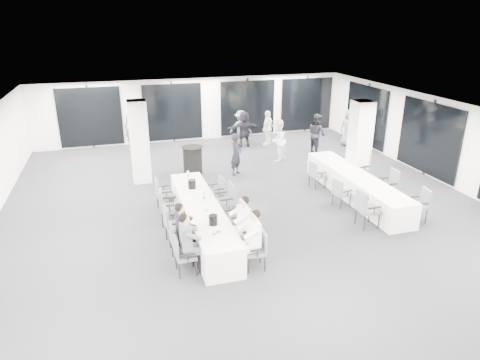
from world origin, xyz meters
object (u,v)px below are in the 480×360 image
object	(u,v)px
standing_guest_e	(349,125)
chair_main_right_far	(218,189)
chair_main_left_fourth	(166,205)
chair_main_right_mid	(237,216)
chair_main_left_second	(178,240)
standing_guest_d	(268,126)
banquet_table_side	(355,186)
chair_side_left_far	(316,173)
chair_side_right_near	(420,203)
chair_main_left_far	(162,192)
chair_main_right_near	(258,247)
chair_main_right_fourth	(227,198)
cocktail_table	(193,161)
standing_guest_g	(132,125)
chair_main_left_near	(182,253)
chair_side_right_far	(361,166)
standing_guest_h	(317,131)
chair_side_right_mid	(390,183)
ice_bucket_near	(213,220)
standing_guest_b	(278,138)
chair_side_left_near	(365,207)
standing_guest_a	(236,151)
standing_guest_c	(241,125)
standing_guest_f	(244,127)
ice_bucket_far	(192,184)
banquet_table_main	(202,218)
chair_main_right_second	(247,229)
chair_main_left_mid	(172,222)

from	to	relation	value
standing_guest_e	chair_main_right_far	bearing A→B (deg)	89.82
chair_main_left_fourth	chair_main_right_mid	distance (m)	1.99
chair_main_left_second	standing_guest_d	bearing A→B (deg)	146.27
banquet_table_side	chair_side_left_far	world-z (taller)	chair_side_left_far
chair_side_right_near	standing_guest_e	size ratio (longest dim) A/B	0.51
chair_main_left_fourth	chair_main_left_far	size ratio (longest dim) A/B	1.04
banquet_table_side	chair_main_right_near	world-z (taller)	chair_main_right_near
standing_guest_e	chair_main_right_fourth	bearing A→B (deg)	95.23
standing_guest_d	chair_main_right_near	bearing A→B (deg)	23.37
cocktail_table	standing_guest_g	bearing A→B (deg)	114.88
chair_main_left_near	chair_side_left_far	world-z (taller)	chair_main_left_near
chair_side_right_far	standing_guest_h	world-z (taller)	standing_guest_h
chair_side_right_mid	ice_bucket_near	world-z (taller)	chair_side_right_mid
chair_side_right_far	standing_guest_d	distance (m)	5.48
chair_main_left_near	chair_main_left_far	size ratio (longest dim) A/B	0.93
chair_main_left_fourth	standing_guest_b	distance (m)	6.55
chair_side_left_near	standing_guest_a	bearing A→B (deg)	-157.75
standing_guest_c	standing_guest_h	world-z (taller)	standing_guest_h
banquet_table_side	chair_main_right_mid	world-z (taller)	chair_main_right_mid
standing_guest_f	chair_main_right_near	bearing A→B (deg)	68.84
standing_guest_h	chair_main_left_second	bearing A→B (deg)	124.90
standing_guest_g	standing_guest_h	size ratio (longest dim) A/B	1.13
standing_guest_g	ice_bucket_far	size ratio (longest dim) A/B	8.39
chair_side_right_mid	standing_guest_h	distance (m)	5.16
banquet_table_main	standing_guest_g	bearing A→B (deg)	98.70
chair_side_right_near	standing_guest_d	xyz separation A→B (m)	(-1.43, 8.30, 0.34)
chair_side_right_near	standing_guest_g	xyz separation A→B (m)	(-7.14, 9.31, 0.53)
chair_main_left_second	chair_main_right_near	world-z (taller)	chair_main_left_second
standing_guest_f	chair_side_right_near	bearing A→B (deg)	100.73
chair_main_left_far	chair_main_right_second	distance (m)	3.40
chair_main_right_fourth	chair_side_right_far	bearing A→B (deg)	-78.01
chair_main_left_near	standing_guest_d	size ratio (longest dim) A/B	0.51
chair_side_left_near	ice_bucket_near	xyz separation A→B (m)	(-4.18, -0.16, 0.28)
chair_main_right_far	standing_guest_c	distance (m)	6.60
banquet_table_main	chair_side_left_near	distance (m)	4.34
chair_main_right_near	standing_guest_f	bearing A→B (deg)	-11.73
chair_side_left_near	standing_guest_f	xyz separation A→B (m)	(-0.83, 8.29, 0.29)
standing_guest_e	standing_guest_a	bearing A→B (deg)	77.47
chair_main_right_second	chair_side_right_far	bearing A→B (deg)	-70.01
chair_main_left_fourth	standing_guest_e	size ratio (longest dim) A/B	0.54
chair_main_left_fourth	ice_bucket_far	distance (m)	1.02
chair_main_right_far	chair_main_left_mid	bearing A→B (deg)	131.54
chair_main_right_fourth	chair_side_left_near	xyz separation A→B (m)	(3.37, -1.64, 0.01)
chair_main_right_second	chair_main_right_far	world-z (taller)	chair_main_right_second
chair_main_right_far	standing_guest_g	bearing A→B (deg)	8.36
chair_main_left_mid	standing_guest_a	xyz separation A→B (m)	(2.91, 4.38, 0.29)
chair_main_left_second	ice_bucket_far	bearing A→B (deg)	160.33
chair_main_right_mid	standing_guest_a	distance (m)	4.55
chair_main_left_fourth	chair_side_left_near	world-z (taller)	chair_side_left_near
chair_main_left_near	chair_main_right_far	bearing A→B (deg)	153.01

